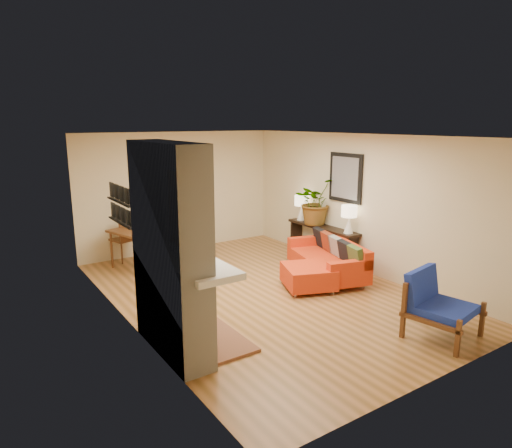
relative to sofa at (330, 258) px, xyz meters
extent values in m
plane|color=#B67C46|center=(-1.56, -0.05, -0.33)|extent=(6.50, 6.50, 0.00)
plane|color=white|center=(-1.56, -0.05, 2.27)|extent=(6.50, 6.50, 0.00)
plane|color=beige|center=(-1.56, 3.20, 0.97)|extent=(4.50, 0.00, 4.50)
plane|color=beige|center=(-1.56, -3.30, 0.97)|extent=(4.50, 0.00, 4.50)
plane|color=beige|center=(-3.81, -0.05, 0.97)|extent=(0.00, 6.50, 6.50)
plane|color=beige|center=(0.69, -0.05, 0.97)|extent=(0.00, 6.50, 6.50)
cube|color=black|center=(-1.31, 3.17, 0.72)|extent=(0.88, 0.06, 2.10)
cube|color=white|center=(-1.80, 3.16, 0.72)|extent=(0.10, 0.08, 2.18)
cube|color=white|center=(-0.82, 3.16, 0.72)|extent=(0.10, 0.08, 2.18)
cube|color=white|center=(-1.31, 3.16, 1.80)|extent=(1.08, 0.08, 0.10)
cube|color=black|center=(0.66, 0.35, 1.42)|extent=(0.04, 0.85, 0.95)
cube|color=slate|center=(0.64, 0.35, 1.42)|extent=(0.01, 0.70, 0.80)
cube|color=black|center=(-3.77, 0.30, 1.09)|extent=(0.06, 0.95, 0.02)
cube|color=black|center=(-3.77, 0.30, 1.39)|extent=(0.06, 0.95, 0.02)
cube|color=white|center=(-3.60, -1.05, 1.53)|extent=(0.42, 1.50, 1.48)
cube|color=white|center=(-3.60, -1.05, 0.23)|extent=(0.42, 1.50, 1.12)
cube|color=white|center=(-3.35, -1.05, 0.79)|extent=(0.60, 1.68, 0.08)
cube|color=black|center=(-3.38, -1.05, 0.12)|extent=(0.03, 0.72, 0.78)
cube|color=brown|center=(-3.09, -1.05, -0.31)|extent=(0.75, 1.30, 0.04)
cube|color=black|center=(-3.27, -1.05, 0.01)|extent=(0.30, 0.36, 0.48)
cylinder|color=black|center=(-3.27, -1.05, 0.45)|extent=(0.10, 0.10, 0.40)
cube|color=gold|center=(-3.37, -1.05, 1.42)|extent=(0.04, 0.95, 0.95)
cube|color=silver|center=(-3.35, -1.05, 1.42)|extent=(0.01, 0.82, 0.82)
cylinder|color=silver|center=(-0.60, -0.70, -0.28)|extent=(0.04, 0.04, 0.09)
cylinder|color=silver|center=(0.01, -0.87, -0.28)|extent=(0.04, 0.04, 0.09)
cylinder|color=silver|center=(-0.15, 0.91, -0.28)|extent=(0.04, 0.04, 0.09)
cylinder|color=silver|center=(0.46, 0.74, -0.28)|extent=(0.04, 0.04, 0.09)
cube|color=#F54417|center=(-0.07, 0.02, -0.10)|extent=(1.28, 2.03, 0.27)
cube|color=#F54417|center=(0.23, -0.06, 0.19)|extent=(0.68, 1.86, 0.31)
cube|color=#F54417|center=(-0.30, -0.81, 0.12)|extent=(0.82, 0.37, 0.18)
cube|color=#F54417|center=(0.16, 0.85, 0.12)|extent=(0.82, 0.37, 0.18)
cube|color=#455D28|center=(-0.08, -0.72, 0.23)|extent=(0.27, 0.39, 0.37)
cube|color=black|center=(0.02, -0.37, 0.23)|extent=(0.27, 0.39, 0.37)
cube|color=gray|center=(0.11, -0.03, 0.23)|extent=(0.27, 0.39, 0.37)
cube|color=maroon|center=(0.20, 0.27, 0.23)|extent=(0.27, 0.39, 0.37)
cube|color=black|center=(0.29, 0.62, 0.23)|extent=(0.27, 0.39, 0.37)
cylinder|color=silver|center=(-1.22, -0.52, -0.29)|extent=(0.05, 0.05, 0.06)
cylinder|color=silver|center=(-0.61, -0.76, -0.29)|extent=(0.05, 0.05, 0.06)
cylinder|color=silver|center=(-0.99, 0.09, -0.29)|extent=(0.05, 0.05, 0.06)
cylinder|color=silver|center=(-0.38, -0.15, -0.29)|extent=(0.05, 0.05, 0.06)
cube|color=#F54417|center=(-0.80, -0.33, -0.09)|extent=(1.04, 1.04, 0.34)
cube|color=brown|center=(-0.85, -2.77, 0.00)|extent=(0.21, 0.82, 0.05)
cube|color=brown|center=(-0.79, -3.12, -0.09)|extent=(0.06, 0.06, 0.48)
cube|color=brown|center=(-0.92, -2.41, 0.06)|extent=(0.06, 0.06, 0.77)
cube|color=brown|center=(-0.08, -2.62, 0.00)|extent=(0.21, 0.82, 0.05)
cube|color=brown|center=(-0.01, -2.98, -0.09)|extent=(0.06, 0.06, 0.48)
cube|color=brown|center=(-0.15, -2.27, 0.06)|extent=(0.06, 0.06, 0.77)
cube|color=#1E37B6|center=(-0.47, -2.70, 0.07)|extent=(0.84, 0.80, 0.11)
cube|color=#1E37B6|center=(-0.53, -2.37, 0.33)|extent=(0.74, 0.32, 0.45)
cube|color=brown|center=(-2.86, 2.38, 0.41)|extent=(0.97, 1.17, 0.04)
cylinder|color=brown|center=(-2.99, 1.88, 0.03)|extent=(0.06, 0.06, 0.72)
cylinder|color=brown|center=(-2.46, 2.05, 0.03)|extent=(0.06, 0.06, 0.72)
cylinder|color=brown|center=(-3.25, 2.70, 0.03)|extent=(0.06, 0.06, 0.72)
cylinder|color=brown|center=(-2.72, 2.87, 0.03)|extent=(0.06, 0.06, 0.72)
cube|color=brown|center=(-2.52, 1.80, 0.12)|extent=(0.53, 0.53, 0.04)
cube|color=brown|center=(-2.58, 1.99, 0.37)|extent=(0.41, 0.16, 0.46)
cylinder|color=brown|center=(-2.63, 1.59, -0.11)|extent=(0.04, 0.04, 0.44)
cylinder|color=brown|center=(-2.30, 1.69, -0.11)|extent=(0.04, 0.04, 0.44)
cylinder|color=brown|center=(-2.73, 1.91, -0.11)|extent=(0.04, 0.04, 0.44)
cylinder|color=brown|center=(-2.41, 2.01, -0.11)|extent=(0.04, 0.04, 0.44)
cube|color=brown|center=(-2.91, 3.04, 0.12)|extent=(0.53, 0.53, 0.04)
cube|color=brown|center=(-2.85, 2.85, 0.37)|extent=(0.41, 0.16, 0.46)
cylinder|color=brown|center=(-3.02, 2.83, -0.11)|extent=(0.04, 0.04, 0.44)
cylinder|color=brown|center=(-2.70, 2.93, -0.11)|extent=(0.04, 0.04, 0.44)
cylinder|color=brown|center=(-3.12, 3.15, -0.11)|extent=(0.04, 0.04, 0.44)
cylinder|color=brown|center=(-2.80, 3.26, -0.11)|extent=(0.04, 0.04, 0.44)
cube|color=black|center=(0.51, 0.80, 0.37)|extent=(0.34, 1.85, 0.05)
cube|color=black|center=(0.51, -0.05, 0.01)|extent=(0.30, 0.04, 0.68)
cube|color=black|center=(0.51, 1.65, 0.01)|extent=(0.30, 0.04, 0.68)
cone|color=white|center=(0.51, 0.07, 0.55)|extent=(0.18, 0.18, 0.30)
cylinder|color=white|center=(0.51, 0.07, 0.73)|extent=(0.03, 0.03, 0.06)
cylinder|color=#FFEABF|center=(0.51, 0.07, 0.83)|extent=(0.30, 0.30, 0.22)
cone|color=white|center=(0.51, 1.49, 0.55)|extent=(0.18, 0.18, 0.30)
cylinder|color=white|center=(0.51, 1.49, 0.73)|extent=(0.03, 0.03, 0.06)
cylinder|color=#FFEABF|center=(0.51, 1.49, 0.83)|extent=(0.30, 0.30, 0.22)
imported|color=#1E5919|center=(0.50, 1.03, 0.88)|extent=(1.03, 0.95, 0.96)
camera|label=1|loc=(-5.66, -6.00, 2.51)|focal=32.00mm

